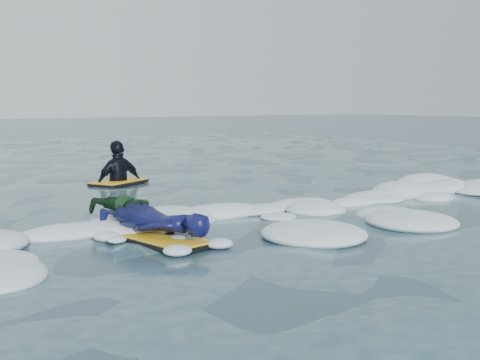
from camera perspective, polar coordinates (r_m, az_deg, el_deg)
name	(u,v)px	position (r m, az deg, el deg)	size (l,w,h in m)	color
ground	(238,248)	(6.51, -0.19, -6.43)	(120.00, 120.00, 0.00)	#172938
foam_band	(192,231)	(7.38, -4.56, -4.82)	(12.00, 3.10, 0.30)	white
prone_woman_unit	(158,223)	(6.83, -7.78, -4.08)	(1.01, 1.64, 0.40)	black
prone_child_unit	(131,213)	(7.39, -10.30, -3.14)	(0.72, 1.21, 0.43)	black
waiting_rider_unit	(119,185)	(11.72, -11.40, -0.43)	(1.29, 1.10, 1.70)	black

